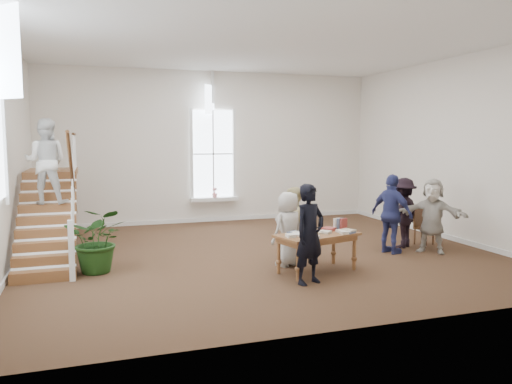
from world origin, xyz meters
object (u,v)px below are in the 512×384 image
object	(u,v)px
person_yellow	(293,223)
woman_cluster_a	(392,214)
woman_cluster_b	(403,213)
woman_cluster_c	(432,216)
library_table	(318,238)
side_chair	(422,225)
police_officer	(310,234)
elderly_woman	(288,229)
floor_plant	(98,240)

from	to	relation	value
person_yellow	woman_cluster_a	xyz separation A→B (m)	(2.26, -0.21, 0.12)
woman_cluster_b	woman_cluster_c	distance (m)	0.72
library_table	woman_cluster_c	bearing A→B (deg)	-2.51
side_chair	police_officer	bearing A→B (deg)	-172.88
woman_cluster_a	woman_cluster_c	xyz separation A→B (m)	(0.90, -0.20, -0.05)
police_officer	elderly_woman	distance (m)	1.26
woman_cluster_c	library_table	bearing A→B (deg)	-121.13
floor_plant	side_chair	distance (m)	7.38
library_table	woman_cluster_b	bearing A→B (deg)	10.52
police_officer	woman_cluster_c	bearing A→B (deg)	-1.48
woman_cluster_a	floor_plant	xyz separation A→B (m)	(-6.15, 0.37, -0.25)
floor_plant	library_table	bearing A→B (deg)	-17.68
person_yellow	floor_plant	size ratio (longest dim) A/B	1.22
library_table	elderly_woman	xyz separation A→B (m)	(-0.36, 0.60, 0.09)
woman_cluster_c	floor_plant	bearing A→B (deg)	-138.33
police_officer	woman_cluster_a	world-z (taller)	police_officer
woman_cluster_a	woman_cluster_c	distance (m)	0.92
elderly_woman	woman_cluster_b	world-z (taller)	woman_cluster_b
police_officer	woman_cluster_b	bearing A→B (deg)	9.29
elderly_woman	woman_cluster_a	distance (m)	2.58
police_officer	person_yellow	world-z (taller)	police_officer
side_chair	floor_plant	bearing A→B (deg)	160.12
person_yellow	woman_cluster_a	bearing A→B (deg)	140.58
woman_cluster_b	side_chair	xyz separation A→B (m)	(0.62, 0.13, -0.34)
side_chair	woman_cluster_c	bearing A→B (deg)	-134.00
library_table	floor_plant	distance (m)	4.15
person_yellow	floor_plant	xyz separation A→B (m)	(-3.89, 0.16, -0.14)
elderly_woman	side_chair	xyz separation A→B (m)	(3.78, 0.87, -0.27)
police_officer	side_chair	distance (m)	4.44
woman_cluster_b	woman_cluster_c	size ratio (longest dim) A/B	0.98
police_officer	side_chair	size ratio (longest dim) A/B	2.04
elderly_woman	person_yellow	bearing A→B (deg)	-142.92
police_officer	woman_cluster_c	world-z (taller)	police_officer
person_yellow	floor_plant	world-z (taller)	person_yellow
floor_plant	woman_cluster_c	bearing A→B (deg)	-4.61
woman_cluster_c	side_chair	distance (m)	0.92
woman_cluster_b	woman_cluster_c	bearing A→B (deg)	87.31
elderly_woman	floor_plant	size ratio (longest dim) A/B	1.19
police_officer	elderly_woman	xyz separation A→B (m)	(0.10, 1.25, -0.13)
elderly_woman	side_chair	bearing A→B (deg)	171.02
police_officer	woman_cluster_b	distance (m)	3.82
library_table	woman_cluster_c	xyz separation A→B (m)	(3.10, 0.69, 0.17)
floor_plant	police_officer	bearing A→B (deg)	-28.68
woman_cluster_c	floor_plant	world-z (taller)	woman_cluster_c
elderly_woman	side_chair	size ratio (longest dim) A/B	1.73
woman_cluster_a	woman_cluster_c	bearing A→B (deg)	-123.57
library_table	person_yellow	distance (m)	1.11
woman_cluster_c	side_chair	size ratio (longest dim) A/B	1.92
woman_cluster_a	floor_plant	size ratio (longest dim) A/B	1.40
library_table	woman_cluster_a	bearing A→B (deg)	6.99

